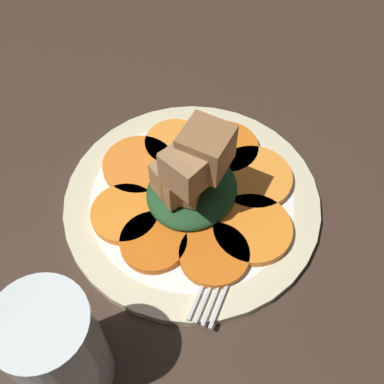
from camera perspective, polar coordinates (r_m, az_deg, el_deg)
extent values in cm
cube|color=#38281E|center=(50.92, 0.00, -1.99)|extent=(120.00, 120.00, 2.00)
cylinder|color=beige|center=(49.67, 0.00, -1.05)|extent=(26.22, 26.22, 1.00)
cylinder|color=white|center=(49.63, 0.00, -1.02)|extent=(20.97, 20.97, 1.00)
cylinder|color=orange|center=(50.50, 7.30, 1.69)|extent=(8.04, 8.04, 0.87)
cylinder|color=orange|center=(52.71, 3.92, 5.22)|extent=(7.27, 7.27, 0.87)
cylinder|color=orange|center=(53.03, -2.03, 5.76)|extent=(6.60, 6.60, 0.87)
cylinder|color=orange|center=(51.30, -6.43, 3.01)|extent=(7.67, 7.67, 0.87)
cylinder|color=orange|center=(48.06, -7.95, -2.56)|extent=(6.76, 6.76, 0.87)
cylinder|color=#D66014|center=(45.98, -4.15, -6.19)|extent=(6.46, 6.46, 0.87)
cylinder|color=orange|center=(45.40, 2.65, -7.42)|extent=(6.65, 6.65, 0.87)
cylinder|color=orange|center=(47.22, 7.37, -4.07)|extent=(7.73, 7.73, 0.87)
ellipsoid|color=#1E4723|center=(48.09, 0.00, 0.21)|extent=(9.75, 8.78, 2.62)
cube|color=olive|center=(45.08, -1.28, 1.22)|extent=(4.15, 4.15, 3.26)
cube|color=olive|center=(46.00, -0.89, 3.05)|extent=(4.44, 4.44, 3.53)
cube|color=#9E754C|center=(45.07, -2.03, 1.47)|extent=(4.53, 4.53, 3.53)
cube|color=#9E754C|center=(41.24, -0.55, 2.88)|extent=(4.13, 4.13, 3.63)
cube|color=olive|center=(41.48, 1.33, 4.77)|extent=(4.51, 4.51, 4.07)
cube|color=silver|center=(48.17, 6.21, -2.53)|extent=(12.01, 3.55, 0.40)
cube|color=silver|center=(44.95, 3.43, -9.30)|extent=(1.90, 2.56, 0.40)
cube|color=silver|center=(43.64, 3.24, -13.16)|extent=(4.71, 1.28, 0.40)
cube|color=silver|center=(43.71, 2.40, -12.86)|extent=(4.71, 1.28, 0.40)
cube|color=silver|center=(43.78, 1.57, -12.56)|extent=(4.71, 1.28, 0.40)
cube|color=silver|center=(43.86, 0.74, -12.25)|extent=(4.71, 1.28, 0.40)
cylinder|color=silver|center=(38.57, -15.53, -17.58)|extent=(6.78, 6.78, 12.16)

